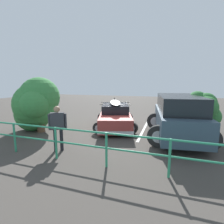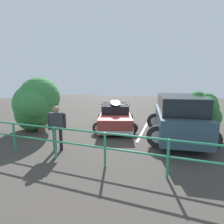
{
  "view_description": "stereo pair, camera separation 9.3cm",
  "coord_description": "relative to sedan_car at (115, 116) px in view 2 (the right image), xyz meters",
  "views": [
    {
      "loc": [
        -2.52,
        9.17,
        2.49
      ],
      "look_at": [
        0.18,
        0.61,
        0.95
      ],
      "focal_mm": 28.0,
      "sensor_mm": 36.0,
      "label": 1
    },
    {
      "loc": [
        -2.6,
        9.14,
        2.49
      ],
      "look_at": [
        0.18,
        0.61,
        0.95
      ],
      "focal_mm": 28.0,
      "sensor_mm": 36.0,
      "label": 2
    }
  ],
  "objects": [
    {
      "name": "railing_fence",
      "position": [
        0.67,
        4.57,
        0.1
      ],
      "size": [
        10.64,
        0.39,
        1.07
      ],
      "color": "#2D9366",
      "rests_on": "ground"
    },
    {
      "name": "ground_plane",
      "position": [
        -0.19,
        0.03,
        -0.62
      ],
      "size": [
        44.0,
        44.0,
        0.02
      ],
      "primitive_type": "cube",
      "color": "#423D38",
      "rests_on": "ground"
    },
    {
      "name": "bush_near_left",
      "position": [
        3.49,
        2.1,
        0.8
      ],
      "size": [
        2.46,
        2.39,
        2.77
      ],
      "color": "brown",
      "rests_on": "ground"
    },
    {
      "name": "suv_car",
      "position": [
        -3.22,
        1.03,
        0.38
      ],
      "size": [
        2.95,
        4.78,
        1.92
      ],
      "color": "#334756",
      "rests_on": "ground"
    },
    {
      "name": "bush_near_right",
      "position": [
        -4.36,
        0.42,
        0.74
      ],
      "size": [
        1.41,
        1.77,
        2.07
      ],
      "color": "brown",
      "rests_on": "ground"
    },
    {
      "name": "person_bystander",
      "position": [
        0.98,
        3.98,
        0.38
      ],
      "size": [
        0.58,
        0.38,
        1.66
      ],
      "color": "black",
      "rests_on": "ground"
    },
    {
      "name": "parking_stripe",
      "position": [
        -1.62,
        0.04,
        -0.61
      ],
      "size": [
        0.12,
        4.29,
        0.0
      ],
      "primitive_type": "cube",
      "rotation": [
        0.0,
        0.0,
        1.57
      ],
      "color": "silver",
      "rests_on": "ground"
    },
    {
      "name": "sedan_car",
      "position": [
        0.0,
        0.0,
        0.0
      ],
      "size": [
        2.88,
        4.51,
        1.55
      ],
      "color": "#9E3833",
      "rests_on": "ground"
    }
  ]
}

